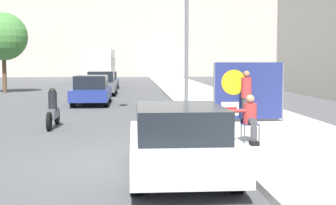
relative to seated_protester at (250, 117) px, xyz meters
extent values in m
plane|color=#4F4F51|center=(-2.79, -1.53, -0.80)|extent=(160.00, 160.00, 0.00)
cube|color=beige|center=(1.34, 13.47, -0.73)|extent=(4.31, 90.00, 0.15)
cylinder|color=#474C56|center=(-0.16, -0.13, -0.43)|extent=(0.03, 0.03, 0.45)
cylinder|color=#474C56|center=(0.21, -0.13, -0.43)|extent=(0.03, 0.03, 0.45)
cylinder|color=#474C56|center=(-0.16, 0.24, -0.43)|extent=(0.03, 0.03, 0.45)
cylinder|color=#474C56|center=(0.21, 0.24, -0.43)|extent=(0.03, 0.03, 0.45)
cube|color=navy|center=(0.02, 0.06, -0.19)|extent=(0.40, 0.40, 0.02)
cube|color=navy|center=(0.02, 0.25, 0.01)|extent=(0.40, 0.02, 0.38)
cylinder|color=#424247|center=(0.02, -0.10, -0.09)|extent=(0.18, 0.42, 0.18)
cylinder|color=#424247|center=(0.02, -0.31, -0.43)|extent=(0.16, 0.16, 0.45)
cube|color=black|center=(0.02, -0.37, -0.60)|extent=(0.20, 0.28, 0.10)
cylinder|color=#B23333|center=(0.02, 0.09, 0.08)|extent=(0.34, 0.34, 0.52)
sphere|color=tan|center=(0.02, 0.09, 0.45)|extent=(0.22, 0.22, 0.22)
cylinder|color=#B23333|center=(-0.31, 0.01, 0.16)|extent=(0.45, 0.09, 0.09)
cube|color=#EAE5C6|center=(-0.51, 0.01, 0.21)|extent=(0.44, 0.02, 0.34)
cube|color=#AD1414|center=(-0.51, -0.01, 0.21)|extent=(0.34, 0.01, 0.08)
cylinder|color=#424247|center=(0.77, 3.55, -0.23)|extent=(0.28, 0.28, 0.85)
cylinder|color=#B23333|center=(0.77, 3.55, 0.54)|extent=(0.34, 0.34, 0.67)
sphere|color=#936B4C|center=(0.77, 3.55, 0.99)|extent=(0.22, 0.22, 0.22)
cylinder|color=#424247|center=(1.00, 5.70, -0.23)|extent=(0.28, 0.28, 0.85)
cylinder|color=black|center=(1.00, 5.70, 0.54)|extent=(0.34, 0.34, 0.68)
sphere|color=beige|center=(1.00, 5.70, 0.99)|extent=(0.22, 0.22, 0.22)
cylinder|color=slate|center=(-0.21, 4.02, 0.36)|extent=(0.06, 0.06, 2.02)
cylinder|color=slate|center=(2.16, 4.02, 0.36)|extent=(0.06, 0.06, 2.02)
cube|color=navy|center=(0.97, 4.02, 0.41)|extent=(2.37, 0.02, 1.92)
cylinder|color=yellow|center=(0.45, 4.00, 0.69)|extent=(0.84, 0.01, 0.84)
cylinder|color=slate|center=(-0.64, 8.46, 2.49)|extent=(0.16, 0.16, 6.28)
cube|color=silver|center=(-2.05, -2.52, -0.28)|extent=(1.88, 4.51, 0.49)
cube|color=black|center=(-2.05, -2.70, 0.26)|extent=(1.62, 2.35, 0.60)
cylinder|color=black|center=(-2.88, -1.12, -0.48)|extent=(0.22, 0.64, 0.64)
cylinder|color=black|center=(-1.22, -1.12, -0.48)|extent=(0.22, 0.64, 0.64)
cylinder|color=black|center=(-2.88, -3.92, -0.48)|extent=(0.22, 0.64, 0.64)
cylinder|color=black|center=(-1.22, -3.92, -0.48)|extent=(0.22, 0.64, 0.64)
cube|color=navy|center=(-5.04, 12.62, -0.25)|extent=(1.81, 4.69, 0.56)
cube|color=black|center=(-5.04, 12.43, 0.36)|extent=(1.56, 2.44, 0.65)
cylinder|color=black|center=(-5.84, 14.07, -0.48)|extent=(0.22, 0.64, 0.64)
cylinder|color=black|center=(-4.25, 14.07, -0.48)|extent=(0.22, 0.64, 0.64)
cylinder|color=black|center=(-5.84, 11.16, -0.48)|extent=(0.22, 0.64, 0.64)
cylinder|color=black|center=(-4.25, 11.16, -0.48)|extent=(0.22, 0.64, 0.64)
cube|color=#565B60|center=(-4.99, 19.52, -0.23)|extent=(1.88, 4.52, 0.59)
cube|color=black|center=(-4.99, 19.33, 0.40)|extent=(1.62, 2.35, 0.68)
cylinder|color=black|center=(-5.82, 20.92, -0.48)|extent=(0.22, 0.64, 0.64)
cylinder|color=black|center=(-4.16, 20.92, -0.48)|extent=(0.22, 0.64, 0.64)
cylinder|color=black|center=(-5.82, 18.11, -0.48)|extent=(0.22, 0.64, 0.64)
cylinder|color=black|center=(-4.16, 18.11, -0.48)|extent=(0.22, 0.64, 0.64)
cube|color=navy|center=(-5.03, 26.72, -0.28)|extent=(1.82, 4.33, 0.50)
cube|color=black|center=(-5.03, 26.55, 0.27)|extent=(1.56, 2.25, 0.61)
cylinder|color=black|center=(-5.83, 28.06, -0.48)|extent=(0.22, 0.64, 0.64)
cylinder|color=black|center=(-4.23, 28.06, -0.48)|extent=(0.22, 0.64, 0.64)
cylinder|color=black|center=(-5.83, 25.38, -0.48)|extent=(0.22, 0.64, 0.64)
cylinder|color=black|center=(-4.23, 25.38, -0.48)|extent=(0.22, 0.64, 0.64)
cube|color=silver|center=(-6.19, 36.32, 1.11)|extent=(2.54, 10.30, 2.94)
cube|color=black|center=(-6.19, 36.32, 1.30)|extent=(2.56, 9.79, 0.95)
cylinder|color=black|center=(-7.31, 39.51, -0.28)|extent=(0.30, 1.04, 1.04)
cylinder|color=black|center=(-5.06, 39.51, -0.28)|extent=(0.30, 1.04, 1.04)
cylinder|color=black|center=(-7.31, 33.12, -0.28)|extent=(0.30, 1.04, 1.04)
cylinder|color=black|center=(-5.06, 33.12, -0.28)|extent=(0.30, 1.04, 1.04)
cube|color=#565B60|center=(-5.59, 4.15, -0.32)|extent=(0.24, 0.93, 0.32)
cylinder|color=black|center=(-5.59, 4.10, 0.08)|extent=(0.28, 0.28, 0.63)
sphere|color=black|center=(-5.59, 4.10, 0.41)|extent=(0.24, 0.24, 0.24)
cylinder|color=black|center=(-5.59, 4.93, -0.50)|extent=(0.10, 0.60, 0.60)
cylinder|color=black|center=(-5.59, 3.37, -0.50)|extent=(0.10, 0.60, 0.60)
cylinder|color=brown|center=(-11.88, 21.92, 0.58)|extent=(0.28, 0.28, 2.75)
sphere|color=#47843D|center=(-11.88, 21.92, 3.12)|extent=(3.32, 3.32, 3.32)
camera|label=1|loc=(-2.94, -11.51, 1.40)|focal=50.00mm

